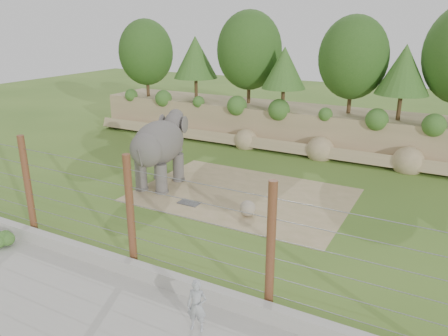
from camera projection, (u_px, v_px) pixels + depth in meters
The scene contains 11 objects.
ground at pixel (202, 216), 18.78m from camera, with size 90.00×90.00×0.00m, color #466C26.
back_embankment at pixel (312, 87), 27.80m from camera, with size 30.00×5.52×8.77m.
dirt_patch at pixel (243, 195), 21.05m from camera, with size 10.00×7.00×0.02m, color #998A5A.
drain_grate at pixel (189, 203), 20.08m from camera, with size 1.00×0.60×0.03m, color #262628.
elephant at pixel (159, 153), 21.78m from camera, with size 1.84×4.30×3.48m, color #5A5450, non-canonical shape.
stone_ball at pixel (248, 208), 18.68m from camera, with size 0.69×0.69×0.69m, color gray.
retaining_wall at pixel (124, 266), 14.54m from camera, with size 26.00×0.35×0.50m, color beige.
walkway at pixel (80, 304), 12.95m from camera, with size 26.00×4.00×0.01m, color beige.
barrier_fence at pixel (130, 212), 14.39m from camera, with size 20.26×0.26×4.00m.
walkway_shrub at pixel (4, 239), 16.12m from camera, with size 0.65×0.65×0.65m, color #335E24.
zookeeper at pixel (197, 306), 11.67m from camera, with size 0.55×0.36×1.51m, color #B7BCC1.
Camera 1 is at (8.99, -14.60, 8.01)m, focal length 35.00 mm.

